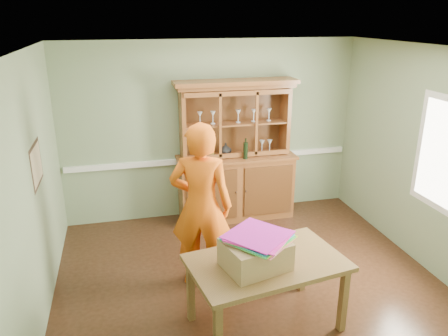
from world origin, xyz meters
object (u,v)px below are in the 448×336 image
object	(u,v)px
person	(201,206)
dining_table	(267,268)
cardboard_box	(255,254)
china_hutch	(236,171)

from	to	relation	value
person	dining_table	bearing A→B (deg)	136.75
cardboard_box	person	bearing A→B (deg)	108.28
china_hutch	person	size ratio (longest dim) A/B	1.09
person	china_hutch	bearing A→B (deg)	-97.82
dining_table	cardboard_box	bearing A→B (deg)	-162.38
china_hutch	dining_table	distance (m)	2.60
cardboard_box	person	xyz separation A→B (m)	(-0.33, 0.99, 0.09)
dining_table	cardboard_box	world-z (taller)	cardboard_box
dining_table	china_hutch	bearing A→B (deg)	72.41
china_hutch	person	world-z (taller)	china_hutch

